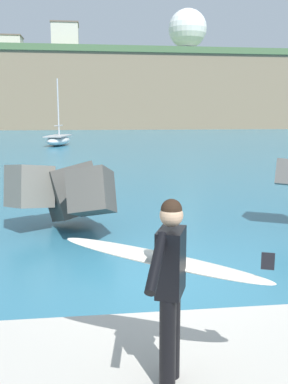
{
  "coord_description": "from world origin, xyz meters",
  "views": [
    {
      "loc": [
        -1.19,
        -6.94,
        2.73
      ],
      "look_at": [
        -0.24,
        0.5,
        1.4
      ],
      "focal_mm": 40.34,
      "sensor_mm": 36.0,
      "label": 1
    }
  ],
  "objects_px": {
    "surfer_with_board": "(169,275)",
    "station_building_west": "(65,38)",
    "station_building_central": "(9,48)",
    "boat_mid_left": "(58,140)",
    "radar_dome": "(188,31)"
  },
  "relations": [
    {
      "from": "surfer_with_board",
      "to": "radar_dome",
      "type": "bearing_deg",
      "value": 77.17
    },
    {
      "from": "radar_dome",
      "to": "boat_mid_left",
      "type": "bearing_deg",
      "value": -112.56
    },
    {
      "from": "surfer_with_board",
      "to": "station_building_central",
      "type": "distance_m",
      "value": 111.09
    },
    {
      "from": "boat_mid_left",
      "to": "station_building_central",
      "type": "bearing_deg",
      "value": 102.59
    },
    {
      "from": "surfer_with_board",
      "to": "radar_dome",
      "type": "height_order",
      "value": "radar_dome"
    },
    {
      "from": "surfer_with_board",
      "to": "station_building_west",
      "type": "xyz_separation_m",
      "value": [
        -5.2,
        92.85,
        17.5
      ]
    },
    {
      "from": "surfer_with_board",
      "to": "station_building_west",
      "type": "bearing_deg",
      "value": 93.21
    },
    {
      "from": "surfer_with_board",
      "to": "station_building_west",
      "type": "height_order",
      "value": "station_building_west"
    },
    {
      "from": "station_building_west",
      "to": "station_building_central",
      "type": "height_order",
      "value": "station_building_west"
    },
    {
      "from": "radar_dome",
      "to": "station_building_central",
      "type": "xyz_separation_m",
      "value": [
        -42.2,
        7.88,
        -3.66
      ]
    },
    {
      "from": "surfer_with_board",
      "to": "boat_mid_left",
      "type": "relative_size",
      "value": 0.34
    },
    {
      "from": "radar_dome",
      "to": "station_building_west",
      "type": "distance_m",
      "value": 29.14
    },
    {
      "from": "surfer_with_board",
      "to": "boat_mid_left",
      "type": "xyz_separation_m",
      "value": [
        -3.51,
        36.78,
        -0.75
      ]
    },
    {
      "from": "surfer_with_board",
      "to": "station_building_central",
      "type": "relative_size",
      "value": 0.32
    },
    {
      "from": "boat_mid_left",
      "to": "surfer_with_board",
      "type": "bearing_deg",
      "value": -84.55
    }
  ]
}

